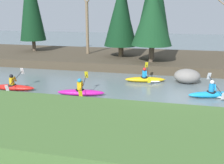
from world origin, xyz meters
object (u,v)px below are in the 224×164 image
at_px(kayaker_far_back, 13,87).
at_px(boulder_midstream, 187,76).
at_px(kayaker_middle, 147,79).
at_px(kayaker_trailing, 81,92).
at_px(kayaker_lead, 214,94).

distance_m(kayaker_far_back, boulder_midstream, 11.22).
distance_m(kayaker_middle, kayaker_trailing, 5.11).
height_order(kayaker_middle, kayaker_far_back, same).
bearing_deg(kayaker_lead, kayaker_far_back, 169.12).
height_order(kayaker_trailing, boulder_midstream, kayaker_trailing).
relative_size(kayaker_lead, boulder_midstream, 1.60).
bearing_deg(kayaker_middle, kayaker_lead, -43.45).
xyz_separation_m(kayaker_middle, kayaker_trailing, (-3.36, -3.85, 0.02)).
bearing_deg(kayaker_lead, boulder_midstream, 98.81).
height_order(kayaker_trailing, kayaker_far_back, same).
bearing_deg(kayaker_far_back, kayaker_middle, 22.10).
height_order(kayaker_lead, kayaker_far_back, same).
distance_m(kayaker_lead, kayaker_far_back, 11.87).
distance_m(kayaker_lead, kayaker_middle, 4.74).
height_order(kayaker_middle, boulder_midstream, kayaker_middle).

